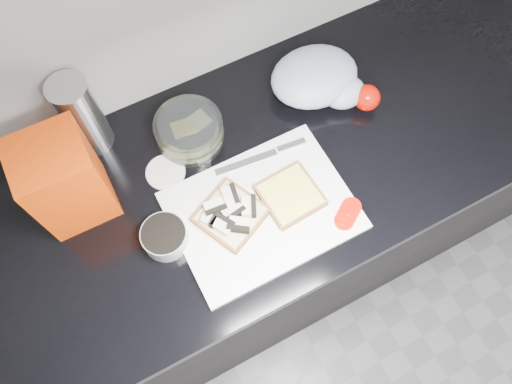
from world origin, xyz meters
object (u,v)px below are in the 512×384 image
cutting_board (262,211)px  glass_bowl (189,131)px  bread_bag (65,180)px  steel_canister (82,115)px

cutting_board → glass_bowl: bearing=104.0°
cutting_board → bread_bag: (-0.36, 0.21, 0.11)m
bread_bag → steel_canister: 0.17m
steel_canister → cutting_board: bearing=-52.8°
glass_bowl → bread_bag: bread_bag is taller
glass_bowl → steel_canister: size_ratio=0.76×
glass_bowl → steel_canister: steel_canister is taller
cutting_board → glass_bowl: size_ratio=2.46×
bread_bag → cutting_board: bearing=-30.3°
cutting_board → steel_canister: steel_canister is taller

